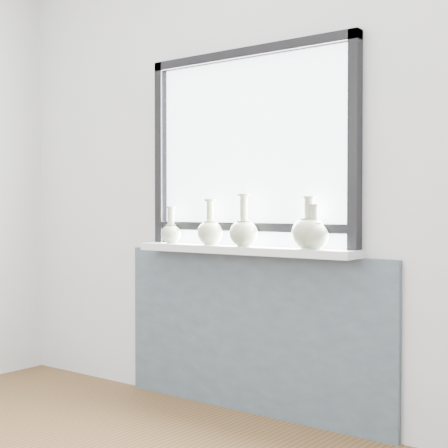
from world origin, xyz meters
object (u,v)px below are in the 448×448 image
Objects in this scene: vase_b at (210,230)px; vase_e at (314,234)px; vase_d at (309,231)px; windowsill at (242,250)px; vase_a at (171,232)px; vase_c at (244,231)px.

vase_b is 1.13× the size of vase_e.
vase_d reaches higher than vase_e.
windowsill is 5.98× the size of vase_e.
vase_b is at bearing 1.24° from vase_a.
vase_e is at bearing 2.73° from vase_c.
vase_a is at bearing -179.81° from vase_d.
vase_e is (0.41, 0.02, -0.01)m from vase_c.
vase_c is at bearing -176.44° from vase_d.
vase_c is at bearing -2.23° from vase_a.
vase_c reaches higher than windowsill.
vase_e is (0.94, -0.00, 0.01)m from vase_a.
vase_d reaches higher than vase_b.
vase_a is at bearing -178.76° from vase_b.
vase_b is at bearing 179.39° from vase_e.
windowsill is 6.28× the size of vase_a.
vase_c is 0.41m from vase_e.
vase_b reaches higher than vase_a.
vase_e is at bearing -0.61° from vase_b.
vase_b is (0.28, 0.01, 0.01)m from vase_a.
vase_a is at bearing -179.04° from windowsill.
vase_d reaches higher than windowsill.
vase_b is 0.91× the size of vase_c.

